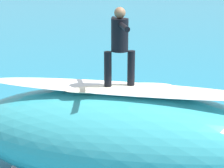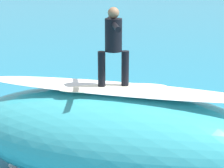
{
  "view_description": "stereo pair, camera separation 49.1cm",
  "coord_description": "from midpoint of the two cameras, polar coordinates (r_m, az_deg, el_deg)",
  "views": [
    {
      "loc": [
        -2.06,
        9.24,
        4.2
      ],
      "look_at": [
        0.03,
        0.35,
        1.4
      ],
      "focal_mm": 62.56,
      "sensor_mm": 36.0,
      "label": 1
    },
    {
      "loc": [
        -2.54,
        9.12,
        4.2
      ],
      "look_at": [
        0.03,
        0.35,
        1.4
      ],
      "focal_mm": 62.56,
      "sensor_mm": 36.0,
      "label": 2
    }
  ],
  "objects": [
    {
      "name": "foam_patch_mid",
      "position": [
        8.84,
        -11.36,
        -11.4
      ],
      "size": [
        0.75,
        0.69,
        0.08
      ],
      "primitive_type": "ellipsoid",
      "rotation": [
        0.0,
        0.0,
        0.55
      ],
      "color": "white",
      "rests_on": "ground_plane"
    },
    {
      "name": "surfer_paddling",
      "position": [
        11.92,
        1.68,
        -2.45
      ],
      "size": [
        1.73,
        0.58,
        0.31
      ],
      "rotation": [
        0.0,
        0.0,
        0.19
      ],
      "color": "black",
      "rests_on": "surfboard_paddling"
    },
    {
      "name": "surfer_riding",
      "position": [
        7.14,
        2.2,
        6.29
      ],
      "size": [
        0.62,
        1.32,
        1.46
      ],
      "rotation": [
        0.0,
        0.0,
        0.39
      ],
      "color": "black",
      "rests_on": "surfboard_riding"
    },
    {
      "name": "surfboard_paddling",
      "position": [
        11.99,
        1.05,
        -3.25
      ],
      "size": [
        2.19,
        0.87,
        0.09
      ],
      "primitive_type": "ellipsoid",
      "rotation": [
        0.0,
        0.0,
        0.19
      ],
      "color": "yellow",
      "rests_on": "ground_plane"
    },
    {
      "name": "wave_foam_lip",
      "position": [
        7.36,
        2.35,
        -0.67
      ],
      "size": [
        5.38,
        0.89,
        0.08
      ],
      "primitive_type": "ellipsoid",
      "rotation": [
        0.0,
        0.0,
        0.01
      ],
      "color": "white",
      "rests_on": "wave_crest"
    },
    {
      "name": "wave_crest",
      "position": [
        7.72,
        2.26,
        -7.76
      ],
      "size": [
        6.35,
        2.48,
        1.92
      ],
      "primitive_type": "ellipsoid",
      "rotation": [
        0.0,
        0.0,
        0.01
      ],
      "color": "teal",
      "rests_on": "ground_plane"
    },
    {
      "name": "surfboard_riding",
      "position": [
        7.36,
        2.12,
        -0.6
      ],
      "size": [
        2.12,
        1.28,
        0.09
      ],
      "primitive_type": "ellipsoid",
      "rotation": [
        0.0,
        0.0,
        0.39
      ],
      "color": "#EAE5C6",
      "rests_on": "wave_crest"
    },
    {
      "name": "ground_plane",
      "position": [
        10.35,
        2.09,
        -6.91
      ],
      "size": [
        120.0,
        120.0,
        0.0
      ],
      "primitive_type": "plane",
      "color": "teal"
    }
  ]
}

